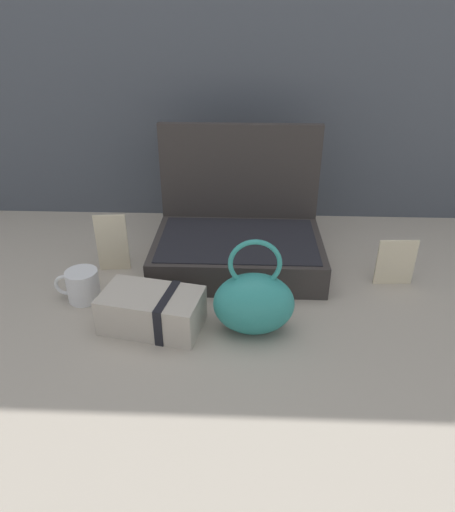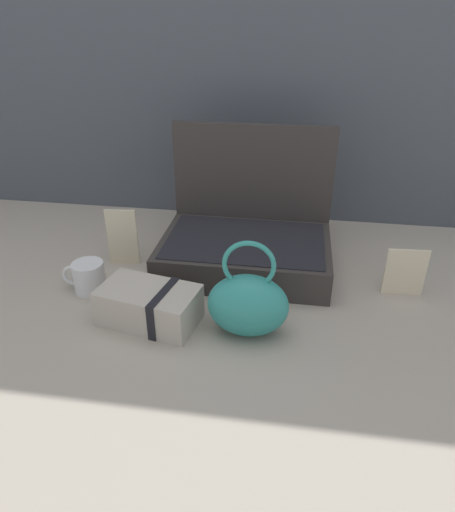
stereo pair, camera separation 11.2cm
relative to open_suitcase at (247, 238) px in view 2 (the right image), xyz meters
name	(u,v)px [view 2 (the right image)]	position (x,y,z in m)	size (l,w,h in m)	color
ground_plane	(220,298)	(-0.04, -0.20, -0.08)	(6.00, 6.00, 0.00)	#9E9384
open_suitcase	(247,238)	(0.00, 0.00, 0.00)	(0.48, 0.34, 0.38)	#332D2B
teal_pouch_handbag	(248,304)	(0.04, -0.33, 0.00)	(0.19, 0.12, 0.24)	teal
cream_toiletry_bag	(150,305)	(-0.19, -0.32, -0.04)	(0.25, 0.18, 0.09)	#B2A899
coffee_mug	(88,277)	(-0.40, -0.22, -0.04)	(0.12, 0.08, 0.08)	silver
info_card_left	(405,272)	(0.43, -0.11, -0.01)	(0.10, 0.01, 0.13)	beige
poster_card_right	(122,237)	(-0.36, -0.06, 0.01)	(0.09, 0.01, 0.17)	beige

